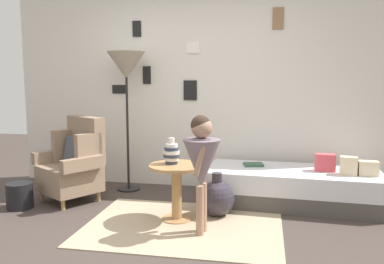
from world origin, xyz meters
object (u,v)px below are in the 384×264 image
at_px(book_on_daybed, 253,165).
at_px(armchair, 75,163).
at_px(vase_striped, 172,153).
at_px(magazine_basket, 20,196).
at_px(floor_lamp, 126,69).
at_px(side_table, 177,181).
at_px(daybed, 292,187).
at_px(demijohn_near, 217,198).
at_px(person_child, 202,159).

bearing_deg(book_on_daybed, armchair, -168.83).
bearing_deg(vase_striped, magazine_basket, 179.54).
xyz_separation_m(armchair, floor_lamp, (0.47, 0.52, 1.09)).
relative_size(armchair, side_table, 1.71).
xyz_separation_m(daybed, book_on_daybed, (-0.44, 0.12, 0.22)).
distance_m(daybed, magazine_basket, 3.02).
xyz_separation_m(floor_lamp, demijohn_near, (1.23, -0.77, -1.34)).
height_order(daybed, demijohn_near, demijohn_near).
bearing_deg(demijohn_near, daybed, 34.36).
relative_size(vase_striped, floor_lamp, 0.15).
bearing_deg(floor_lamp, armchair, -131.84).
relative_size(side_table, person_child, 0.52).
bearing_deg(vase_striped, floor_lamp, 130.30).
relative_size(armchair, book_on_daybed, 4.41).
bearing_deg(floor_lamp, side_table, -48.84).
height_order(vase_striped, person_child, person_child).
relative_size(side_table, demijohn_near, 1.25).
bearing_deg(magazine_basket, book_on_daybed, 17.79).
distance_m(armchair, daybed, 2.51).
bearing_deg(magazine_basket, demijohn_near, 3.99).
bearing_deg(floor_lamp, book_on_daybed, -4.29).
xyz_separation_m(vase_striped, floor_lamp, (-0.79, 0.93, 0.85)).
relative_size(daybed, demijohn_near, 4.30).
distance_m(side_table, floor_lamp, 1.71).
xyz_separation_m(demijohn_near, magazine_basket, (-2.15, -0.15, -0.05)).
height_order(armchair, side_table, armchair).
distance_m(book_on_daybed, demijohn_near, 0.77).
height_order(floor_lamp, book_on_daybed, floor_lamp).
height_order(person_child, book_on_daybed, person_child).
bearing_deg(daybed, armchair, -173.40).
bearing_deg(demijohn_near, vase_striped, -159.41).
bearing_deg(side_table, demijohn_near, 28.23).
height_order(armchair, person_child, person_child).
xyz_separation_m(person_child, book_on_daybed, (0.43, 1.17, -0.28)).
relative_size(side_table, book_on_daybed, 2.58).
bearing_deg(daybed, vase_striped, -150.16).
distance_m(side_table, person_child, 0.52).
distance_m(person_child, magazine_basket, 2.18).
distance_m(demijohn_near, magazine_basket, 2.16).
xyz_separation_m(armchair, demijohn_near, (1.70, -0.25, -0.25)).
relative_size(daybed, vase_striped, 7.45).
bearing_deg(floor_lamp, daybed, -6.65).
height_order(daybed, floor_lamp, floor_lamp).
bearing_deg(armchair, daybed, 6.60).
height_order(vase_striped, book_on_daybed, vase_striped).
distance_m(vase_striped, magazine_basket, 1.80).
bearing_deg(demijohn_near, book_on_daybed, 61.95).
xyz_separation_m(daybed, magazine_basket, (-2.94, -0.69, -0.06)).
relative_size(person_child, book_on_daybed, 4.96).
xyz_separation_m(book_on_daybed, magazine_basket, (-2.50, -0.80, -0.28)).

